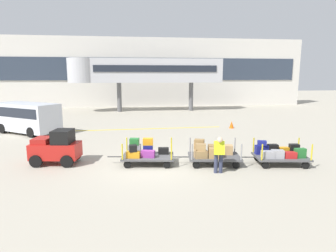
{
  "coord_description": "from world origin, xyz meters",
  "views": [
    {
      "loc": [
        -0.79,
        -12.23,
        3.98
      ],
      "look_at": [
        1.12,
        2.43,
        1.36
      ],
      "focal_mm": 30.53,
      "sensor_mm": 36.0,
      "label": 1
    }
  ],
  "objects_px": {
    "shuttle_van": "(27,116)",
    "safety_cone_near": "(232,125)",
    "baggage_cart_lead": "(145,152)",
    "baggage_cart_tail": "(279,154)",
    "baggage_cart_middle": "(211,153)",
    "baggage_handler": "(219,153)",
    "baggage_tug": "(56,148)"
  },
  "relations": [
    {
      "from": "shuttle_van",
      "to": "safety_cone_near",
      "type": "relative_size",
      "value": 9.13
    },
    {
      "from": "baggage_cart_lead",
      "to": "shuttle_van",
      "type": "height_order",
      "value": "shuttle_van"
    },
    {
      "from": "baggage_cart_lead",
      "to": "baggage_cart_tail",
      "type": "xyz_separation_m",
      "value": [
        6.03,
        -0.88,
        -0.03
      ]
    },
    {
      "from": "shuttle_van",
      "to": "baggage_cart_middle",
      "type": "bearing_deg",
      "value": -38.65
    },
    {
      "from": "baggage_cart_middle",
      "to": "safety_cone_near",
      "type": "xyz_separation_m",
      "value": [
        4.05,
        8.57,
        -0.26
      ]
    },
    {
      "from": "baggage_cart_lead",
      "to": "baggage_cart_tail",
      "type": "relative_size",
      "value": 1.0
    },
    {
      "from": "baggage_cart_middle",
      "to": "baggage_cart_tail",
      "type": "relative_size",
      "value": 1.0
    },
    {
      "from": "baggage_cart_lead",
      "to": "baggage_cart_tail",
      "type": "bearing_deg",
      "value": -8.3
    },
    {
      "from": "baggage_cart_lead",
      "to": "safety_cone_near",
      "type": "distance_m",
      "value": 10.76
    },
    {
      "from": "baggage_cart_lead",
      "to": "baggage_cart_middle",
      "type": "height_order",
      "value": "baggage_cart_lead"
    },
    {
      "from": "baggage_cart_middle",
      "to": "baggage_handler",
      "type": "xyz_separation_m",
      "value": [
        -0.04,
        -1.26,
        0.33
      ]
    },
    {
      "from": "baggage_cart_middle",
      "to": "baggage_cart_tail",
      "type": "height_order",
      "value": "same"
    },
    {
      "from": "baggage_cart_lead",
      "to": "baggage_cart_middle",
      "type": "xyz_separation_m",
      "value": [
        2.99,
        -0.43,
        -0.0
      ]
    },
    {
      "from": "baggage_cart_middle",
      "to": "safety_cone_near",
      "type": "distance_m",
      "value": 9.48
    },
    {
      "from": "baggage_tug",
      "to": "baggage_cart_lead",
      "type": "xyz_separation_m",
      "value": [
        3.98,
        -0.52,
        -0.22
      ]
    },
    {
      "from": "baggage_handler",
      "to": "shuttle_van",
      "type": "xyz_separation_m",
      "value": [
        -10.72,
        9.87,
        0.37
      ]
    },
    {
      "from": "baggage_cart_lead",
      "to": "shuttle_van",
      "type": "bearing_deg",
      "value": 133.58
    },
    {
      "from": "baggage_cart_lead",
      "to": "baggage_handler",
      "type": "relative_size",
      "value": 1.97
    },
    {
      "from": "baggage_tug",
      "to": "baggage_handler",
      "type": "height_order",
      "value": "baggage_tug"
    },
    {
      "from": "baggage_handler",
      "to": "baggage_tug",
      "type": "bearing_deg",
      "value": 162.26
    },
    {
      "from": "baggage_cart_middle",
      "to": "baggage_cart_tail",
      "type": "distance_m",
      "value": 3.08
    },
    {
      "from": "baggage_cart_tail",
      "to": "baggage_handler",
      "type": "distance_m",
      "value": 3.21
    },
    {
      "from": "baggage_cart_tail",
      "to": "safety_cone_near",
      "type": "height_order",
      "value": "baggage_cart_tail"
    },
    {
      "from": "baggage_cart_middle",
      "to": "baggage_cart_lead",
      "type": "bearing_deg",
      "value": 171.72
    },
    {
      "from": "baggage_tug",
      "to": "baggage_handler",
      "type": "distance_m",
      "value": 7.27
    },
    {
      "from": "baggage_cart_tail",
      "to": "shuttle_van",
      "type": "bearing_deg",
      "value": 146.75
    },
    {
      "from": "shuttle_van",
      "to": "safety_cone_near",
      "type": "height_order",
      "value": "shuttle_van"
    },
    {
      "from": "baggage_tug",
      "to": "baggage_handler",
      "type": "relative_size",
      "value": 1.43
    },
    {
      "from": "baggage_handler",
      "to": "shuttle_van",
      "type": "relative_size",
      "value": 0.31
    },
    {
      "from": "baggage_tug",
      "to": "baggage_cart_tail",
      "type": "height_order",
      "value": "baggage_tug"
    },
    {
      "from": "baggage_cart_lead",
      "to": "safety_cone_near",
      "type": "height_order",
      "value": "baggage_cart_lead"
    },
    {
      "from": "baggage_handler",
      "to": "safety_cone_near",
      "type": "height_order",
      "value": "baggage_handler"
    }
  ]
}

